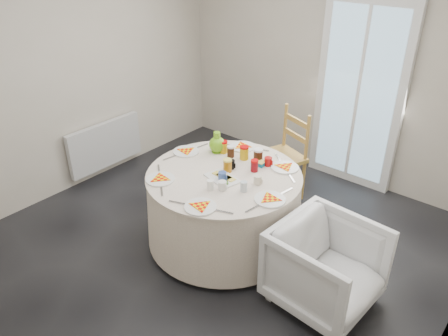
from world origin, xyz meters
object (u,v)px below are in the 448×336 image
Objects in this scene: green_pitcher at (217,140)px; armchair at (327,263)px; radiator at (105,145)px; wooden_chair at (280,158)px; table at (224,208)px.

armchair is at bearing -3.68° from green_pitcher.
wooden_chair is at bearing 25.34° from radiator.
green_pitcher reaches higher than table.
table is 1.87× the size of armchair.
table is at bearing -66.29° from wooden_chair.
armchair is at bearing -4.76° from table.
wooden_chair is (1.91, 0.90, 0.09)m from radiator.
radiator is 1.96m from table.
table is (1.95, -0.12, -0.01)m from radiator.
radiator is at bearing -133.58° from wooden_chair.
wooden_chair is at bearing 79.95° from green_pitcher.
table is 7.00× the size of green_pitcher.
radiator is at bearing 90.14° from armchair.
green_pitcher reaches higher than armchair.
radiator is 0.69× the size of table.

